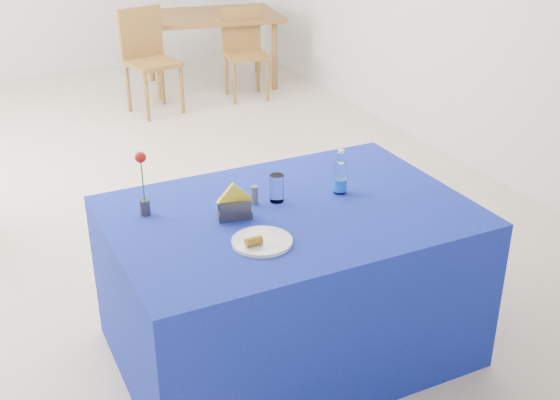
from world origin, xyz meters
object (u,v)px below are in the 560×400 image
object	(u,v)px
plate	(262,241)
oak_table	(210,21)
chair_bg_left	(148,53)
blue_table	(289,282)
water_bottle	(340,179)
chair_bg_right	(244,46)

from	to	relation	value
plate	oak_table	size ratio (longest dim) A/B	0.16
chair_bg_left	blue_table	bearing A→B (deg)	-108.68
plate	water_bottle	world-z (taller)	water_bottle
blue_table	oak_table	size ratio (longest dim) A/B	1.03
oak_table	chair_bg_left	world-z (taller)	chair_bg_left
blue_table	oak_table	world-z (taller)	blue_table
plate	chair_bg_right	distance (m)	4.49
water_bottle	oak_table	xyz separation A→B (m)	(1.01, 4.37, -0.15)
plate	chair_bg_left	xyz separation A→B (m)	(0.71, 4.11, -0.21)
water_bottle	oak_table	distance (m)	4.49
plate	water_bottle	distance (m)	0.61
water_bottle	chair_bg_right	xyz separation A→B (m)	(1.17, 3.86, -0.32)
water_bottle	chair_bg_right	distance (m)	4.05
blue_table	chair_bg_right	xyz separation A→B (m)	(1.47, 3.92, 0.13)
chair_bg_left	chair_bg_right	distance (m)	1.00
plate	blue_table	xyz separation A→B (m)	(0.24, 0.22, -0.39)
plate	oak_table	xyz separation A→B (m)	(1.55, 4.65, -0.09)
plate	chair_bg_left	size ratio (longest dim) A/B	0.26
blue_table	chair_bg_right	bearing A→B (deg)	69.45
blue_table	chair_bg_left	size ratio (longest dim) A/B	1.66
blue_table	water_bottle	world-z (taller)	water_bottle
blue_table	plate	bearing A→B (deg)	-137.27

